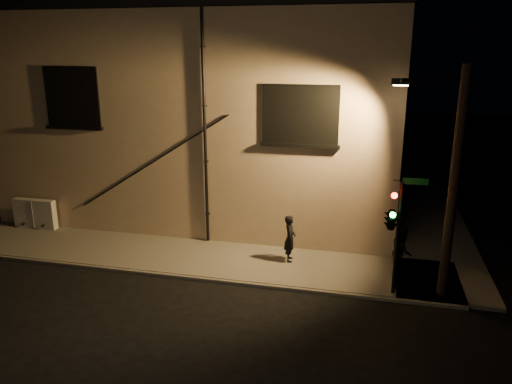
% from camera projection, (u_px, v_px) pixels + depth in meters
% --- Properties ---
extents(ground, '(90.00, 90.00, 0.00)m').
position_uv_depth(ground, '(233.00, 283.00, 15.79)').
color(ground, black).
extents(sidewalk, '(21.00, 16.00, 0.12)m').
position_uv_depth(sidewalk, '(293.00, 235.00, 19.60)').
color(sidewalk, '#615D57').
rests_on(sidewalk, ground).
extents(building, '(16.20, 12.23, 8.80)m').
position_uv_depth(building, '(223.00, 108.00, 23.61)').
color(building, tan).
rests_on(building, ground).
extents(utility_cabinet, '(1.81, 0.30, 1.19)m').
position_uv_depth(utility_cabinet, '(35.00, 214.00, 20.11)').
color(utility_cabinet, beige).
rests_on(utility_cabinet, sidewalk).
extents(pedestrian_a, '(0.48, 0.65, 1.62)m').
position_uv_depth(pedestrian_a, '(290.00, 238.00, 16.94)').
color(pedestrian_a, black).
rests_on(pedestrian_a, sidewalk).
extents(pedestrian_b, '(0.65, 0.81, 1.59)m').
position_uv_depth(pedestrian_b, '(401.00, 251.00, 15.92)').
color(pedestrian_b, black).
rests_on(pedestrian_b, sidewalk).
extents(traffic_signal, '(1.19, 2.08, 3.56)m').
position_uv_depth(traffic_signal, '(392.00, 217.00, 14.21)').
color(traffic_signal, black).
rests_on(traffic_signal, sidewalk).
extents(streetlamp_pole, '(2.02, 1.38, 6.78)m').
position_uv_depth(streetlamp_pole, '(450.00, 179.00, 13.99)').
color(streetlamp_pole, black).
rests_on(streetlamp_pole, ground).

